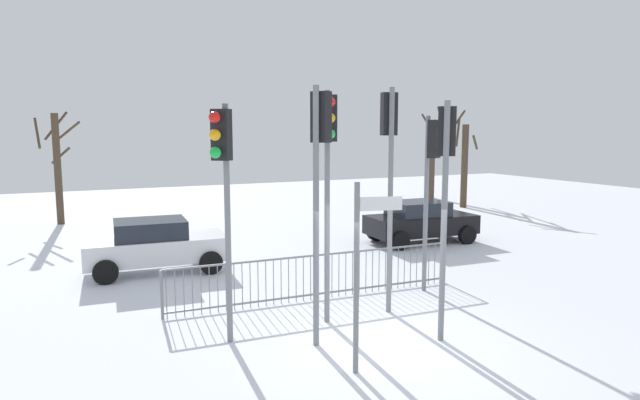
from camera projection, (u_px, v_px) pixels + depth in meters
name	position (u px, v px, depth m)	size (l,w,h in m)	color
ground_plane	(382.00, 342.00, 10.06)	(60.00, 60.00, 0.00)	white
traffic_light_mid_right	(389.00, 150.00, 11.43)	(0.36, 0.56, 4.83)	slate
traffic_light_mid_left	(320.00, 158.00, 9.60)	(0.51, 0.43, 4.72)	slate
traffic_light_rear_left	(446.00, 167.00, 9.88)	(0.45, 0.48, 4.47)	slate
traffic_light_rear_right	(223.00, 170.00, 9.53)	(0.46, 0.48, 4.41)	slate
traffic_light_foreground_left	(433.00, 164.00, 12.83)	(0.42, 0.51, 4.28)	slate
traffic_light_foreground_right	(328.00, 155.00, 10.56)	(0.37, 0.55, 4.72)	slate
direction_sign_post	(360.00, 268.00, 8.59)	(0.77, 0.23, 3.13)	slate
pedestrian_guard_railing	(318.00, 276.00, 12.57)	(7.13, 0.31, 1.07)	slate
car_white_mid	(155.00, 245.00, 15.01)	(3.89, 2.10, 1.47)	silver
car_black_trailing	(420.00, 221.00, 18.93)	(3.87, 2.06, 1.47)	black
bare_tree_left	(57.00, 165.00, 22.43)	(1.78, 1.77, 4.74)	#473828
bare_tree_centre	(464.00, 162.00, 27.41)	(1.45, 1.47, 4.98)	#473828
bare_tree_right	(433.00, 155.00, 31.10)	(1.62, 1.04, 5.28)	#473828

